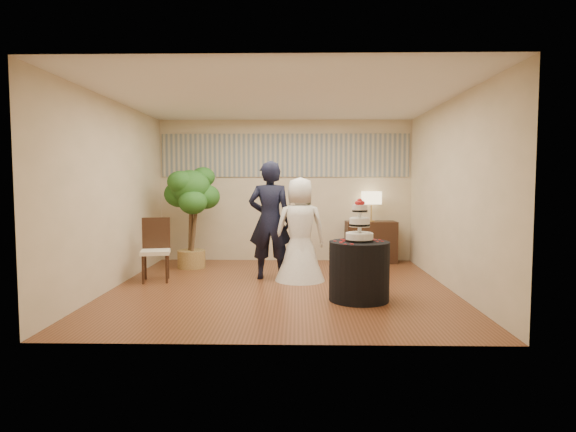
{
  "coord_description": "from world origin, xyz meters",
  "views": [
    {
      "loc": [
        0.25,
        -7.1,
        1.61
      ],
      "look_at": [
        0.1,
        0.4,
        1.05
      ],
      "focal_mm": 30.0,
      "sensor_mm": 36.0,
      "label": 1
    }
  ],
  "objects_px": {
    "wedding_cake": "(360,220)",
    "console": "(371,242)",
    "groom": "(270,220)",
    "ficus_tree": "(191,217)",
    "table_lamp": "(371,206)",
    "bride": "(300,229)",
    "side_chair": "(155,250)",
    "cake_table": "(359,271)"
  },
  "relations": [
    {
      "from": "wedding_cake",
      "to": "console",
      "type": "distance_m",
      "value": 3.11
    },
    {
      "from": "groom",
      "to": "cake_table",
      "type": "relative_size",
      "value": 2.39
    },
    {
      "from": "bride",
      "to": "side_chair",
      "type": "xyz_separation_m",
      "value": [
        -2.3,
        -0.12,
        -0.33
      ]
    },
    {
      "from": "side_chair",
      "to": "groom",
      "type": "bearing_deg",
      "value": -4.53
    },
    {
      "from": "wedding_cake",
      "to": "table_lamp",
      "type": "bearing_deg",
      "value": 78.46
    },
    {
      "from": "groom",
      "to": "wedding_cake",
      "type": "distance_m",
      "value": 1.88
    },
    {
      "from": "groom",
      "to": "table_lamp",
      "type": "bearing_deg",
      "value": -136.74
    },
    {
      "from": "groom",
      "to": "ficus_tree",
      "type": "relative_size",
      "value": 1.01
    },
    {
      "from": "bride",
      "to": "side_chair",
      "type": "bearing_deg",
      "value": -6.76
    },
    {
      "from": "table_lamp",
      "to": "side_chair",
      "type": "relative_size",
      "value": 0.58
    },
    {
      "from": "groom",
      "to": "bride",
      "type": "distance_m",
      "value": 0.52
    },
    {
      "from": "wedding_cake",
      "to": "cake_table",
      "type": "bearing_deg",
      "value": 0.0
    },
    {
      "from": "console",
      "to": "side_chair",
      "type": "relative_size",
      "value": 0.96
    },
    {
      "from": "console",
      "to": "ficus_tree",
      "type": "bearing_deg",
      "value": -172.48
    },
    {
      "from": "wedding_cake",
      "to": "console",
      "type": "xyz_separation_m",
      "value": [
        0.61,
        2.97,
        -0.68
      ]
    },
    {
      "from": "wedding_cake",
      "to": "console",
      "type": "height_order",
      "value": "wedding_cake"
    },
    {
      "from": "bride",
      "to": "console",
      "type": "distance_m",
      "value": 2.25
    },
    {
      "from": "ficus_tree",
      "to": "table_lamp",
      "type": "bearing_deg",
      "value": 10.64
    },
    {
      "from": "console",
      "to": "table_lamp",
      "type": "distance_m",
      "value": 0.69
    },
    {
      "from": "console",
      "to": "ficus_tree",
      "type": "distance_m",
      "value": 3.49
    },
    {
      "from": "side_chair",
      "to": "cake_table",
      "type": "bearing_deg",
      "value": -32.24
    },
    {
      "from": "console",
      "to": "table_lamp",
      "type": "bearing_deg",
      "value": 0.0
    },
    {
      "from": "ficus_tree",
      "to": "side_chair",
      "type": "xyz_separation_m",
      "value": [
        -0.31,
        -1.19,
        -0.44
      ]
    },
    {
      "from": "bride",
      "to": "ficus_tree",
      "type": "xyz_separation_m",
      "value": [
        -1.99,
        1.07,
        0.12
      ]
    },
    {
      "from": "cake_table",
      "to": "bride",
      "type": "bearing_deg",
      "value": 121.85
    },
    {
      "from": "groom",
      "to": "cake_table",
      "type": "bearing_deg",
      "value": 135.68
    },
    {
      "from": "bride",
      "to": "table_lamp",
      "type": "relative_size",
      "value": 2.86
    },
    {
      "from": "wedding_cake",
      "to": "ficus_tree",
      "type": "xyz_separation_m",
      "value": [
        -2.78,
        2.34,
        -0.13
      ]
    },
    {
      "from": "bride",
      "to": "console",
      "type": "relative_size",
      "value": 1.71
    },
    {
      "from": "side_chair",
      "to": "bride",
      "type": "bearing_deg",
      "value": -8.9
    },
    {
      "from": "table_lamp",
      "to": "side_chair",
      "type": "distance_m",
      "value": 4.16
    },
    {
      "from": "console",
      "to": "table_lamp",
      "type": "xyz_separation_m",
      "value": [
        0.0,
        0.0,
        0.69
      ]
    },
    {
      "from": "bride",
      "to": "wedding_cake",
      "type": "xyz_separation_m",
      "value": [
        0.79,
        -1.26,
        0.25
      ]
    },
    {
      "from": "bride",
      "to": "cake_table",
      "type": "height_order",
      "value": "bride"
    },
    {
      "from": "groom",
      "to": "table_lamp",
      "type": "relative_size",
      "value": 3.3
    },
    {
      "from": "groom",
      "to": "ficus_tree",
      "type": "height_order",
      "value": "groom"
    },
    {
      "from": "groom",
      "to": "wedding_cake",
      "type": "height_order",
      "value": "groom"
    },
    {
      "from": "groom",
      "to": "table_lamp",
      "type": "height_order",
      "value": "groom"
    },
    {
      "from": "table_lamp",
      "to": "ficus_tree",
      "type": "bearing_deg",
      "value": -169.36
    },
    {
      "from": "groom",
      "to": "table_lamp",
      "type": "xyz_separation_m",
      "value": [
        1.88,
        1.6,
        0.14
      ]
    },
    {
      "from": "side_chair",
      "to": "console",
      "type": "bearing_deg",
      "value": 14.5
    },
    {
      "from": "cake_table",
      "to": "wedding_cake",
      "type": "xyz_separation_m",
      "value": [
        0.0,
        0.0,
        0.68
      ]
    }
  ]
}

